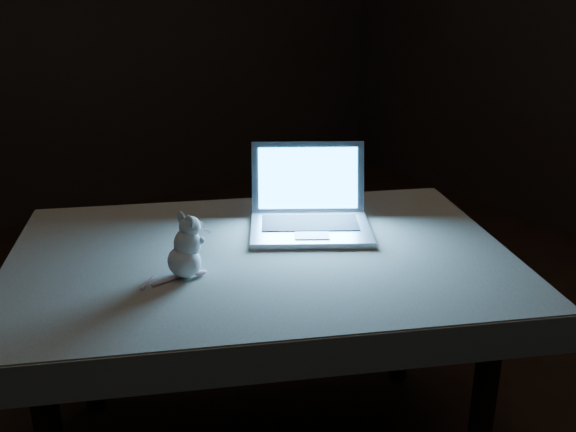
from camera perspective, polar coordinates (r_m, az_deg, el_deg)
table at (r=1.96m, az=-2.27°, el=-12.62°), size 1.50×1.28×0.68m
tablecloth at (r=1.75m, az=-4.57°, el=-5.62°), size 1.65×1.57×0.10m
laptop at (r=1.87m, az=2.05°, el=1.91°), size 0.47×0.45×0.24m
plush_mouse at (r=1.64m, az=-9.29°, el=-2.66°), size 0.17×0.17×0.17m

